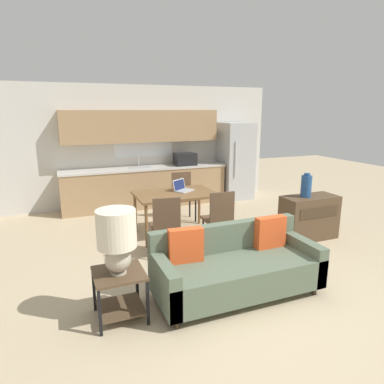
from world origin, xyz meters
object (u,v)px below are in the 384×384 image
dining_chair_near_right (219,216)px  dining_chair_far_right (183,194)px  dining_table (175,197)px  credenza (309,217)px  table_lamp (117,236)px  vase (306,186)px  laptop (182,188)px  couch (234,267)px  side_table (119,287)px  refrigerator (236,161)px  dining_chair_near_left (166,224)px

dining_chair_near_right → dining_chair_far_right: bearing=-86.8°
dining_table → credenza: dining_table is taller
table_lamp → dining_chair_near_right: size_ratio=0.72×
vase → laptop: (-1.78, 1.12, -0.12)m
couch → side_table: couch is taller
table_lamp → vase: size_ratio=1.69×
refrigerator → couch: (-2.27, -4.07, -0.59)m
side_table → dining_chair_near_right: 2.23m
dining_table → dining_chair_far_right: dining_chair_far_right is taller
vase → dining_chair_near_right: size_ratio=0.42×
side_table → dining_chair_far_right: size_ratio=0.55×
dining_table → table_lamp: 2.57m
dining_chair_near_right → dining_chair_far_right: 1.60m
couch → vase: bearing=30.0°
table_lamp → couch: bearing=0.8°
vase → dining_chair_near_left: 2.44m
side_table → couch: bearing=-0.1°
dining_table → table_lamp: size_ratio=2.03×
dining_chair_near_left → dining_chair_near_right: same height
dining_chair_far_right → laptop: (-0.27, -0.66, 0.28)m
dining_chair_near_left → dining_chair_near_right: (0.88, 0.02, 0.00)m
vase → laptop: size_ratio=0.98×
couch → credenza: 2.35m
couch → dining_chair_near_left: (-0.44, 1.29, 0.19)m
couch → side_table: size_ratio=3.73×
side_table → dining_chair_near_right: (1.80, 1.31, 0.17)m
dining_chair_near_left → laptop: (0.62, 0.96, 0.28)m
dining_chair_far_right → side_table: bearing=-120.0°
dining_chair_near_left → vase: bearing=-175.5°
couch → dining_chair_near_left: 1.38m
refrigerator → credenza: bearing=-93.9°
dining_table → credenza: bearing=-26.3°
vase → laptop: bearing=147.8°
dining_table → side_table: 2.56m
refrigerator → table_lamp: size_ratio=2.75×
dining_table → side_table: size_ratio=2.62×
credenza → laptop: 2.24m
couch → dining_chair_near_right: 1.39m
refrigerator → dining_chair_near_left: bearing=-134.3°
dining_table → table_lamp: table_lamp is taller
side_table → dining_table: bearing=57.3°
dining_table → side_table: dining_table is taller
table_lamp → vase: (3.33, 1.15, 0.00)m
vase → dining_chair_far_right: 2.37m
table_lamp → dining_chair_near_left: (0.93, 1.31, -0.40)m
dining_table → laptop: bearing=33.4°
dining_chair_far_right → dining_chair_near_left: bearing=-116.8°
vase → dining_chair_far_right: size_ratio=0.42×
dining_chair_near_right → credenza: bearing=177.0°
side_table → laptop: size_ratio=1.28×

